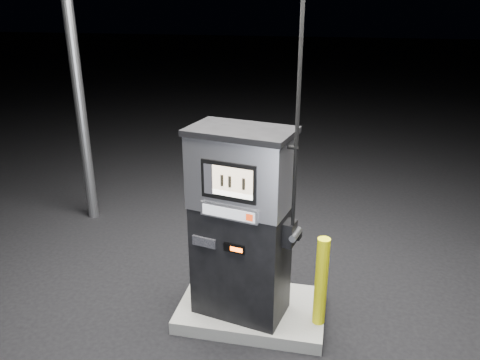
# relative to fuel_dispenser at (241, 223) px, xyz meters

# --- Properties ---
(ground) EXTENTS (80.00, 80.00, 0.00)m
(ground) POSITION_rel_fuel_dispenser_xyz_m (0.10, 0.10, -1.20)
(ground) COLOR black
(ground) RESTS_ON ground
(pump_island) EXTENTS (1.60, 1.00, 0.15)m
(pump_island) POSITION_rel_fuel_dispenser_xyz_m (0.10, 0.10, -1.13)
(pump_island) COLOR slate
(pump_island) RESTS_ON ground
(fuel_dispenser) EXTENTS (1.18, 0.80, 4.24)m
(fuel_dispenser) POSITION_rel_fuel_dispenser_xyz_m (0.00, 0.00, 0.00)
(fuel_dispenser) COLOR black
(fuel_dispenser) RESTS_ON pump_island
(bollard_left) EXTENTS (0.14, 0.14, 0.86)m
(bollard_left) POSITION_rel_fuel_dispenser_xyz_m (-0.45, 0.11, -0.62)
(bollard_left) COLOR #CDCB0B
(bollard_left) RESTS_ON pump_island
(bollard_right) EXTENTS (0.16, 0.16, 0.99)m
(bollard_right) POSITION_rel_fuel_dispenser_xyz_m (0.84, -0.05, -0.56)
(bollard_right) COLOR #CDCB0B
(bollard_right) RESTS_ON pump_island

